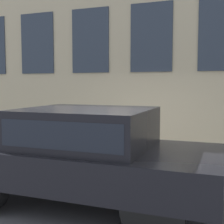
% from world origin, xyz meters
% --- Properties ---
extents(ground_plane, '(80.00, 80.00, 0.00)m').
position_xyz_m(ground_plane, '(0.00, 0.00, 0.00)').
color(ground_plane, '#47474C').
extents(sidewalk, '(2.86, 60.00, 0.18)m').
position_xyz_m(sidewalk, '(1.43, 0.00, 0.09)').
color(sidewalk, '#9E9B93').
rests_on(sidewalk, ground_plane).
extents(fire_hydrant, '(0.34, 0.45, 0.87)m').
position_xyz_m(fire_hydrant, '(0.36, -0.06, 0.63)').
color(fire_hydrant, red).
rests_on(fire_hydrant, sidewalk).
extents(person, '(0.32, 0.21, 1.32)m').
position_xyz_m(person, '(0.95, 0.82, 0.97)').
color(person, '#726651').
rests_on(person, sidewalk).
extents(parked_car_charcoal_near, '(2.05, 4.34, 1.60)m').
position_xyz_m(parked_car_charcoal_near, '(-1.44, 0.05, 0.91)').
color(parked_car_charcoal_near, black).
rests_on(parked_car_charcoal_near, ground_plane).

